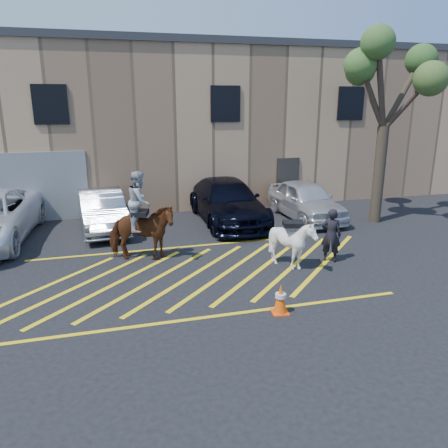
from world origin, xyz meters
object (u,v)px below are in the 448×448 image
object	(u,v)px
car_silver_sedan	(102,210)
handler	(331,235)
car_blue_suv	(227,201)
mounted_bay	(141,225)
tree	(389,74)
traffic_cone	(280,299)
car_white_suv	(306,200)
saddled_white	(292,243)

from	to	relation	value
car_silver_sedan	handler	bearing A→B (deg)	-44.34
car_blue_suv	mounted_bay	xyz separation A→B (m)	(-3.75, -3.56, 0.29)
handler	tree	world-z (taller)	tree
handler	mounted_bay	distance (m)	5.79
car_silver_sedan	tree	world-z (taller)	tree
handler	mounted_bay	size ratio (longest dim) A/B	0.60
car_blue_suv	tree	size ratio (longest dim) A/B	0.78
handler	car_blue_suv	bearing A→B (deg)	-39.73
car_blue_suv	tree	distance (m)	7.71
traffic_cone	car_blue_suv	bearing A→B (deg)	83.05
car_silver_sedan	car_blue_suv	distance (m)	4.89
car_white_suv	tree	world-z (taller)	tree
car_blue_suv	saddled_white	distance (m)	5.43
car_white_suv	mounted_bay	world-z (taller)	mounted_bay
car_white_suv	handler	bearing A→B (deg)	-108.63
car_white_suv	traffic_cone	size ratio (longest dim) A/B	6.26
saddled_white	traffic_cone	xyz separation A→B (m)	(-1.40, -2.53, -0.40)
car_silver_sedan	traffic_cone	distance (m)	9.04
car_silver_sedan	saddled_white	bearing A→B (deg)	-51.99
saddled_white	tree	bearing A→B (deg)	35.49
mounted_bay	saddled_white	distance (m)	4.58
car_white_suv	saddled_white	xyz separation A→B (m)	(-2.82, -5.01, -0.01)
car_white_suv	saddled_white	size ratio (longest dim) A/B	2.78
traffic_cone	tree	xyz separation A→B (m)	(6.74, 6.34, 5.33)
car_silver_sedan	saddled_white	xyz separation A→B (m)	(5.32, -5.60, 0.03)
car_white_suv	mounted_bay	xyz separation A→B (m)	(-7.00, -3.16, 0.34)
mounted_bay	tree	xyz separation A→B (m)	(9.51, 1.96, 4.57)
car_white_suv	mounted_bay	bearing A→B (deg)	-157.46
tree	mounted_bay	bearing A→B (deg)	-168.39
car_white_suv	tree	bearing A→B (deg)	-27.39
mounted_bay	tree	distance (m)	10.74
handler	saddled_white	xyz separation A→B (m)	(-1.37, -0.22, -0.06)
car_white_suv	saddled_white	bearing A→B (deg)	-121.15
car_white_suv	car_silver_sedan	bearing A→B (deg)	174.08
car_white_suv	mounted_bay	distance (m)	7.69
car_silver_sedan	saddled_white	size ratio (longest dim) A/B	2.74
traffic_cone	car_silver_sedan	bearing A→B (deg)	115.70
saddled_white	traffic_cone	world-z (taller)	saddled_white
mounted_bay	traffic_cone	bearing A→B (deg)	-57.64
car_blue_suv	handler	size ratio (longest dim) A/B	3.44
car_blue_suv	car_white_suv	bearing A→B (deg)	-6.96
saddled_white	tree	world-z (taller)	tree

